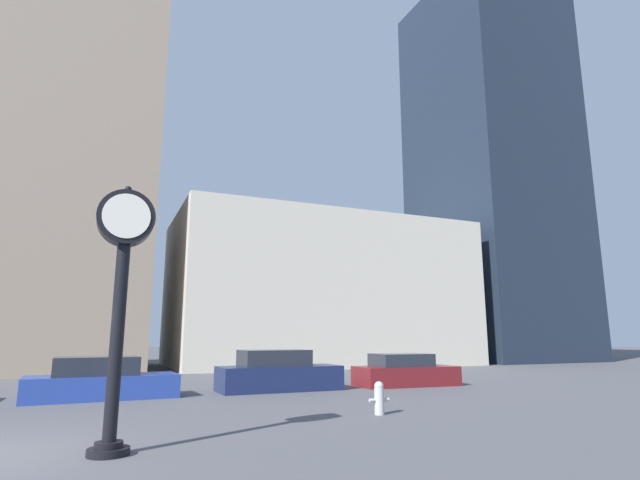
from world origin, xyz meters
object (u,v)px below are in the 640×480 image
street_clock (122,271)px  car_blue (101,381)px  fire_hydrant_far (379,398)px  car_navy (278,373)px  car_maroon (405,372)px

street_clock → car_blue: 8.80m
street_clock → fire_hydrant_far: street_clock is taller
car_navy → fire_hydrant_far: 6.53m
car_maroon → fire_hydrant_far: (-4.81, -6.29, -0.12)m
car_maroon → fire_hydrant_far: size_ratio=5.11×
street_clock → car_navy: (5.82, 8.58, -2.45)m
car_blue → car_navy: (5.98, 0.15, 0.07)m
car_blue → car_navy: 5.99m
car_blue → fire_hydrant_far: bearing=-47.7°
street_clock → car_navy: size_ratio=1.03×
car_navy → fire_hydrant_far: size_ratio=5.53×
car_maroon → fire_hydrant_far: 7.92m
fire_hydrant_far → street_clock: bearing=-161.8°
car_blue → car_navy: bearing=-1.8°
street_clock → car_maroon: bearing=36.9°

